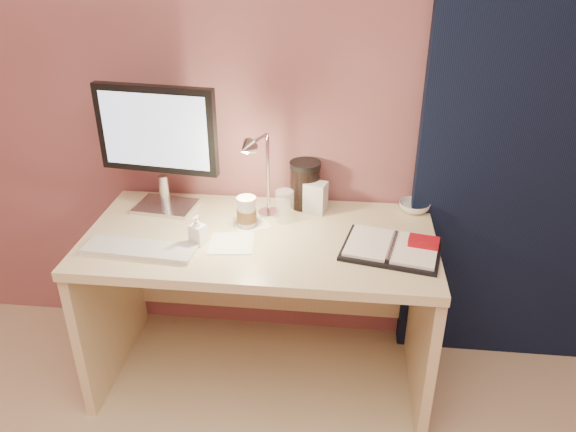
# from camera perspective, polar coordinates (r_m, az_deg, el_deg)

# --- Properties ---
(room) EXTENTS (3.50, 3.50, 3.50)m
(room) POSITION_cam_1_polar(r_m,az_deg,el_deg) (2.43, 21.19, 8.93)
(room) COLOR #C6B28E
(room) RESTS_ON ground
(desk) EXTENTS (1.40, 0.70, 0.73)m
(desk) POSITION_cam_1_polar(r_m,az_deg,el_deg) (2.43, -2.51, -5.75)
(desk) COLOR beige
(desk) RESTS_ON ground
(monitor) EXTENTS (0.51, 0.21, 0.54)m
(monitor) POSITION_cam_1_polar(r_m,az_deg,el_deg) (2.39, -13.05, 7.76)
(monitor) COLOR silver
(monitor) RESTS_ON desk
(keyboard) EXTENTS (0.44, 0.16, 0.02)m
(keyboard) POSITION_cam_1_polar(r_m,az_deg,el_deg) (2.21, -14.83, -3.27)
(keyboard) COLOR silver
(keyboard) RESTS_ON desk
(planner) EXTENTS (0.41, 0.34, 0.06)m
(planner) POSITION_cam_1_polar(r_m,az_deg,el_deg) (2.17, 10.76, -3.16)
(planner) COLOR black
(planner) RESTS_ON desk
(paper_a) EXTENTS (0.19, 0.19, 0.00)m
(paper_a) POSITION_cam_1_polar(r_m,az_deg,el_deg) (2.20, -5.75, -2.77)
(paper_a) COLOR white
(paper_a) RESTS_ON desk
(paper_c) EXTENTS (0.19, 0.19, 0.00)m
(paper_c) POSITION_cam_1_polar(r_m,az_deg,el_deg) (2.33, -3.88, -0.79)
(paper_c) COLOR white
(paper_c) RESTS_ON desk
(coffee_cup) EXTENTS (0.08, 0.08, 0.13)m
(coffee_cup) POSITION_cam_1_polar(r_m,az_deg,el_deg) (2.29, -4.22, 0.32)
(coffee_cup) COLOR white
(coffee_cup) RESTS_ON desk
(clear_cup) EXTENTS (0.08, 0.08, 0.13)m
(clear_cup) POSITION_cam_1_polar(r_m,az_deg,el_deg) (2.33, -0.35, 1.03)
(clear_cup) COLOR white
(clear_cup) RESTS_ON desk
(bowl) EXTENTS (0.17, 0.17, 0.04)m
(bowl) POSITION_cam_1_polar(r_m,az_deg,el_deg) (2.48, 12.72, 0.92)
(bowl) COLOR white
(bowl) RESTS_ON desk
(lotion_bottle) EXTENTS (0.07, 0.07, 0.12)m
(lotion_bottle) POSITION_cam_1_polar(r_m,az_deg,el_deg) (2.19, -9.18, -1.40)
(lotion_bottle) COLOR white
(lotion_bottle) RESTS_ON desk
(dark_jar) EXTENTS (0.13, 0.13, 0.18)m
(dark_jar) POSITION_cam_1_polar(r_m,az_deg,el_deg) (2.44, 1.73, 3.00)
(dark_jar) COLOR black
(dark_jar) RESTS_ON desk
(product_box) EXTENTS (0.11, 0.09, 0.14)m
(product_box) POSITION_cam_1_polar(r_m,az_deg,el_deg) (2.40, 2.81, 1.90)
(product_box) COLOR silver
(product_box) RESTS_ON desk
(desk_lamp) EXTENTS (0.15, 0.24, 0.39)m
(desk_lamp) POSITION_cam_1_polar(r_m,az_deg,el_deg) (2.21, -1.45, 4.59)
(desk_lamp) COLOR silver
(desk_lamp) RESTS_ON desk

